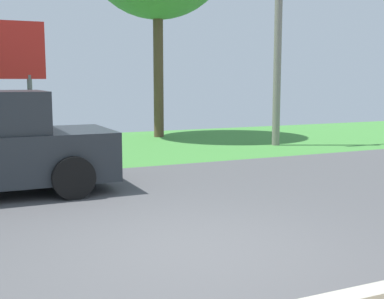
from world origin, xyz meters
name	(u,v)px	position (x,y,z in m)	size (l,w,h in m)	color
ground_plane	(125,202)	(0.00, 2.95, -0.05)	(40.00, 22.00, 0.20)	#4C4C4F
utility_pole	(278,16)	(6.61, 8.15, 4.05)	(1.80, 0.24, 7.73)	gray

